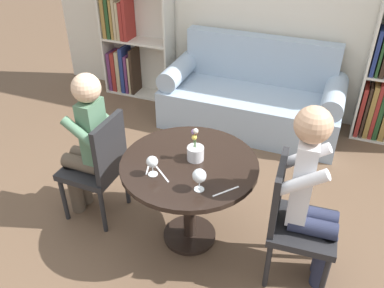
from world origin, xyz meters
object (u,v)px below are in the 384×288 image
(bookshelf_left, at_px, (129,42))
(couch, at_px, (252,99))
(person_right, at_px, (312,195))
(flower_vase, at_px, (195,151))
(chair_right, at_px, (293,218))
(chair_left, at_px, (99,164))
(wine_glass_right, at_px, (199,176))
(wine_glass_left, at_px, (152,162))
(person_left, at_px, (86,144))

(bookshelf_left, bearing_deg, couch, -9.34)
(bookshelf_left, relative_size, person_right, 1.06)
(bookshelf_left, xyz_separation_m, flower_vase, (1.62, -2.01, 0.13))
(chair_right, bearing_deg, bookshelf_left, 44.34)
(chair_left, height_order, wine_glass_right, chair_left)
(wine_glass_left, distance_m, wine_glass_right, 0.33)
(wine_glass_left, bearing_deg, couch, 85.10)
(person_left, distance_m, wine_glass_left, 0.70)
(chair_left, relative_size, person_left, 0.73)
(wine_glass_right, bearing_deg, chair_right, 18.58)
(bookshelf_left, height_order, wine_glass_right, bookshelf_left)
(person_left, relative_size, wine_glass_left, 8.77)
(person_left, bearing_deg, chair_left, 89.44)
(wine_glass_left, bearing_deg, flower_vase, 52.98)
(wine_glass_left, bearing_deg, chair_left, 160.44)
(bookshelf_left, xyz_separation_m, wine_glass_left, (1.42, -2.27, 0.16))
(flower_vase, bearing_deg, chair_left, -175.56)
(chair_left, distance_m, flower_vase, 0.81)
(person_right, bearing_deg, bookshelf_left, 45.46)
(wine_glass_left, bearing_deg, person_right, 9.76)
(chair_left, relative_size, wine_glass_left, 6.42)
(chair_left, bearing_deg, flower_vase, 95.28)
(person_left, height_order, person_right, person_right)
(bookshelf_left, xyz_separation_m, chair_right, (2.33, -2.10, -0.15))
(couch, relative_size, wine_glass_right, 12.21)
(chair_right, bearing_deg, person_left, 84.92)
(chair_left, xyz_separation_m, person_left, (-0.09, 0.00, 0.16))
(chair_right, bearing_deg, chair_left, 84.91)
(person_left, distance_m, wine_glass_right, 1.02)
(wine_glass_left, height_order, flower_vase, flower_vase)
(wine_glass_right, bearing_deg, couch, 94.51)
(chair_left, bearing_deg, person_left, -90.56)
(wine_glass_right, distance_m, flower_vase, 0.32)
(person_right, bearing_deg, chair_left, 85.33)
(couch, distance_m, chair_right, 1.99)
(chair_right, relative_size, flower_vase, 3.68)
(chair_left, xyz_separation_m, person_right, (1.55, -0.03, 0.21))
(chair_right, relative_size, person_left, 0.73)
(flower_vase, bearing_deg, person_left, -176.17)
(person_right, xyz_separation_m, wine_glass_right, (-0.66, -0.20, 0.11))
(bookshelf_left, distance_m, flower_vase, 2.58)
(couch, bearing_deg, person_left, -114.57)
(couch, xyz_separation_m, chair_right, (0.73, -1.84, 0.18))
(bookshelf_left, xyz_separation_m, chair_left, (0.86, -2.07, -0.15))
(chair_left, height_order, wine_glass_left, chair_left)
(couch, height_order, chair_right, couch)
(couch, bearing_deg, chair_left, -112.16)
(chair_left, distance_m, person_left, 0.19)
(wine_glass_left, xyz_separation_m, wine_glass_right, (0.33, -0.03, 0.01))
(person_left, relative_size, wine_glass_right, 8.07)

